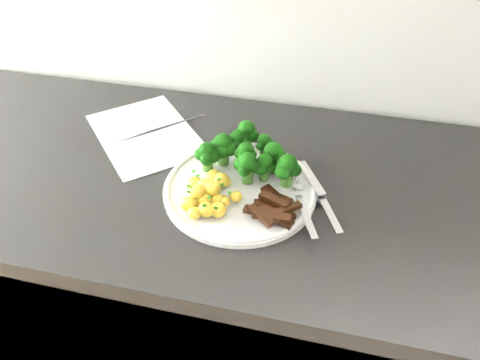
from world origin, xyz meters
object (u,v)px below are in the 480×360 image
(broccoli, at_px, (248,152))
(knife, at_px, (324,204))
(potatoes, at_px, (209,194))
(plate, at_px, (240,188))
(beef_strips, at_px, (274,207))
(fork, at_px, (303,206))
(counter, at_px, (234,311))
(recipe_paper, at_px, (146,134))

(broccoli, height_order, knife, broccoli)
(broccoli, bearing_deg, potatoes, -114.97)
(plate, relative_size, knife, 1.58)
(beef_strips, relative_size, fork, 0.67)
(beef_strips, bearing_deg, fork, 20.45)
(counter, bearing_deg, knife, -12.10)
(plate, height_order, knife, knife)
(counter, relative_size, fork, 13.55)
(plate, xyz_separation_m, broccoli, (0.00, 0.06, 0.04))
(plate, relative_size, potatoes, 2.24)
(counter, distance_m, broccoli, 0.52)
(counter, height_order, recipe_paper, recipe_paper)
(potatoes, bearing_deg, broccoli, 65.03)
(counter, bearing_deg, plate, -54.11)
(plate, relative_size, broccoli, 1.39)
(plate, bearing_deg, potatoes, -134.74)
(recipe_paper, height_order, broccoli, broccoli)
(counter, xyz_separation_m, recipe_paper, (-0.23, 0.11, 0.47))
(counter, xyz_separation_m, plate, (0.02, -0.03, 0.48))
(broccoli, relative_size, fork, 1.18)
(recipe_paper, height_order, knife, knife)
(beef_strips, xyz_separation_m, knife, (0.09, 0.05, -0.01))
(counter, xyz_separation_m, fork, (0.15, -0.07, 0.49))
(potatoes, relative_size, fork, 0.73)
(fork, xyz_separation_m, knife, (0.04, 0.03, -0.01))
(plate, distance_m, knife, 0.17)
(beef_strips, distance_m, knife, 0.10)
(counter, xyz_separation_m, broccoli, (0.03, 0.03, 0.52))
(recipe_paper, xyz_separation_m, beef_strips, (0.34, -0.20, 0.02))
(potatoes, height_order, fork, potatoes)
(counter, relative_size, broccoli, 11.44)
(potatoes, bearing_deg, plate, 45.26)
(recipe_paper, height_order, fork, fork)
(plate, distance_m, fork, 0.13)
(potatoes, xyz_separation_m, fork, (0.18, 0.02, -0.01))
(beef_strips, relative_size, knife, 0.64)
(plate, height_order, potatoes, potatoes)
(knife, bearing_deg, beef_strips, -153.05)
(counter, relative_size, plate, 8.24)
(recipe_paper, distance_m, knife, 0.45)
(plate, bearing_deg, recipe_paper, 150.73)
(broccoli, height_order, fork, broccoli)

